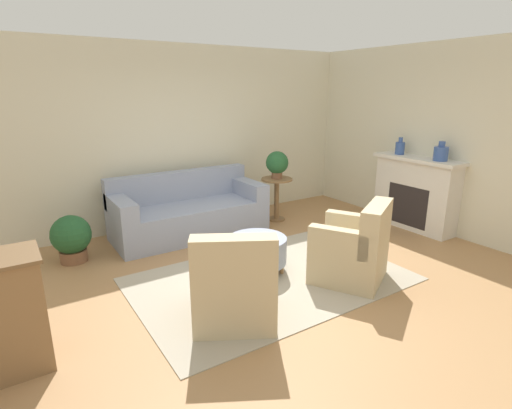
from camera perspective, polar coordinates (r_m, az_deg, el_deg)
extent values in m
plane|color=#AD7F51|center=(4.72, 2.15, -10.64)|extent=(16.00, 16.00, 0.00)
cube|color=beige|center=(6.56, -11.12, 9.50)|extent=(9.10, 0.12, 2.80)
cube|color=beige|center=(6.62, 25.65, 8.29)|extent=(0.12, 10.23, 2.80)
cube|color=#B2A893|center=(4.72, 2.15, -10.59)|extent=(3.08, 2.00, 0.01)
cube|color=#8E99B2|center=(6.09, -9.36, -2.15)|extent=(2.25, 0.94, 0.48)
cube|color=#8E99B2|center=(6.29, -10.92, 2.72)|extent=(2.25, 0.20, 0.44)
cube|color=#8E99B2|center=(5.66, -18.76, -0.41)|extent=(0.24, 0.90, 0.24)
cube|color=#8E99B2|center=(6.42, -1.21, 2.36)|extent=(0.24, 0.90, 0.24)
cube|color=olive|center=(5.78, -7.47, -5.27)|extent=(2.02, 0.05, 0.06)
cube|color=#C6B289|center=(3.91, -3.10, -13.20)|extent=(1.02, 1.02, 0.40)
cube|color=#C6B289|center=(3.45, -3.16, -8.74)|extent=(0.75, 0.54, 0.52)
cube|color=#C6B289|center=(3.78, 1.43, -8.36)|extent=(0.47, 0.69, 0.29)
cube|color=#C6B289|center=(3.78, -7.81, -8.53)|extent=(0.47, 0.69, 0.29)
cube|color=olive|center=(4.29, -3.12, -12.94)|extent=(0.61, 0.37, 0.06)
cube|color=#C6B289|center=(4.76, 13.06, -8.01)|extent=(1.02, 1.02, 0.40)
cube|color=#C6B289|center=(4.54, 16.78, -3.20)|extent=(0.75, 0.54, 0.52)
cube|color=#C6B289|center=(4.92, 14.00, -2.97)|extent=(0.47, 0.69, 0.29)
cube|color=#C6B289|center=(4.36, 12.06, -5.30)|extent=(0.47, 0.69, 0.29)
cube|color=olive|center=(4.92, 9.00, -9.16)|extent=(0.61, 0.37, 0.06)
cylinder|color=#8E99B2|center=(4.79, 0.21, -6.50)|extent=(0.70, 0.70, 0.31)
cylinder|color=olive|center=(4.61, -0.56, -10.34)|extent=(0.05, 0.05, 0.12)
cylinder|color=olive|center=(4.83, 3.69, -9.11)|extent=(0.05, 0.05, 0.12)
cylinder|color=olive|center=(4.94, -3.20, -8.50)|extent=(0.05, 0.05, 0.12)
cylinder|color=olive|center=(5.14, 0.88, -7.45)|extent=(0.05, 0.05, 0.12)
cylinder|color=olive|center=(6.58, 3.00, 3.62)|extent=(0.51, 0.51, 0.03)
cylinder|color=olive|center=(6.66, 2.95, 0.62)|extent=(0.08, 0.08, 0.69)
cylinder|color=olive|center=(6.76, 2.91, -2.07)|extent=(0.28, 0.28, 0.03)
cube|color=silver|center=(6.71, 21.81, 1.51)|extent=(0.36, 1.28, 1.13)
cube|color=#282323|center=(6.61, 20.79, -0.14)|extent=(0.02, 0.71, 0.62)
cube|color=silver|center=(6.58, 22.19, 6.03)|extent=(0.44, 1.38, 0.05)
cylinder|color=#38569E|center=(6.77, 19.87, 7.56)|extent=(0.14, 0.14, 0.19)
cylinder|color=#38569E|center=(6.76, 19.98, 8.69)|extent=(0.06, 0.06, 0.08)
cylinder|color=#38569E|center=(6.37, 24.90, 6.59)|extent=(0.20, 0.20, 0.20)
cylinder|color=#38569E|center=(6.36, 25.05, 7.84)|extent=(0.09, 0.09, 0.08)
cylinder|color=brown|center=(6.56, 3.01, 4.20)|extent=(0.18, 0.18, 0.11)
sphere|color=#23562D|center=(6.52, 3.03, 6.00)|extent=(0.37, 0.37, 0.37)
cylinder|color=brown|center=(5.65, -24.58, -6.65)|extent=(0.33, 0.33, 0.16)
sphere|color=#23562D|center=(5.55, -24.93, -3.91)|extent=(0.49, 0.49, 0.49)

